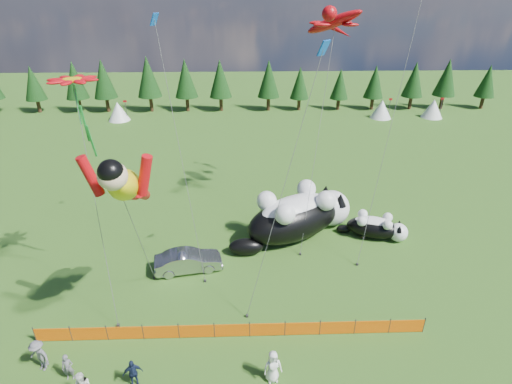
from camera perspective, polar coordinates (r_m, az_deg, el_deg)
ground at (r=26.42m, az=-3.27°, el=-15.19°), size 160.00×160.00×0.00m
safety_fence at (r=23.91m, az=-3.44°, el=-19.11°), size 22.06×0.06×1.10m
tree_line at (r=66.05m, az=-2.60°, el=14.91°), size 90.00×4.00×8.00m
festival_tents at (r=62.62m, az=7.73°, el=11.58°), size 50.00×3.20×2.80m
cat_large at (r=31.64m, az=6.22°, el=-3.20°), size 10.10×7.55×4.01m
cat_small at (r=33.09m, az=16.80°, el=-4.78°), size 5.37×3.13×1.99m
car at (r=28.69m, az=-9.65°, el=-9.69°), size 4.88×2.47×1.54m
spectator_a at (r=23.80m, az=-25.29°, el=-21.72°), size 0.61×0.43×1.58m
spectator_c at (r=22.41m, az=-17.20°, el=-23.51°), size 1.08×0.78×1.66m
spectator_d at (r=24.73m, az=-28.59°, el=-19.86°), size 1.39×1.09×1.91m
spectator_e at (r=21.68m, az=2.41°, el=-23.65°), size 1.02×0.76×1.90m
superhero_kite at (r=19.53m, az=-18.34°, el=0.99°), size 5.66×8.17×12.48m
gecko_kite at (r=31.70m, az=11.03°, el=22.72°), size 7.12×10.19×17.57m
flower_kite at (r=22.25m, az=-24.65°, el=13.91°), size 2.64×3.99×13.93m
diamond_kite_a at (r=25.46m, az=-13.88°, el=20.85°), size 2.60×4.17×17.05m
diamond_kite_c at (r=20.05m, az=9.03°, el=17.69°), size 4.27×1.93×16.16m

